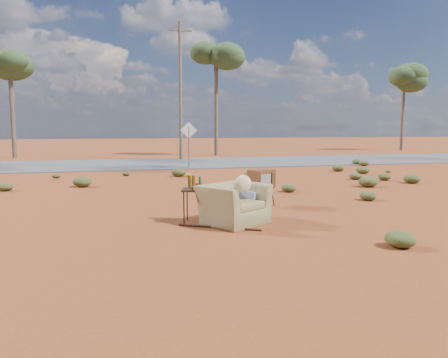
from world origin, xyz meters
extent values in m
plane|color=#93381D|center=(0.00, 0.00, 0.00)|extent=(140.00, 140.00, 0.00)
cube|color=#565659|center=(0.00, 15.00, 0.02)|extent=(140.00, 7.00, 0.04)
imported|color=olive|center=(0.26, -0.03, 0.54)|extent=(1.46, 1.33, 1.07)
ellipsoid|color=beige|center=(0.18, -0.01, 0.62)|extent=(0.39, 0.39, 0.23)
ellipsoid|color=beige|center=(0.42, -0.17, 0.83)|extent=(0.34, 0.17, 0.34)
cube|color=navy|center=(0.68, 0.37, 0.31)|extent=(0.86, 0.95, 0.63)
cube|color=black|center=(1.48, 1.73, 0.45)|extent=(0.60, 0.54, 0.03)
cylinder|color=black|center=(1.34, 1.48, 0.22)|extent=(0.03, 0.03, 0.45)
cylinder|color=black|center=(1.76, 1.66, 0.22)|extent=(0.03, 0.03, 0.45)
cylinder|color=black|center=(1.20, 1.80, 0.22)|extent=(0.03, 0.03, 0.45)
cylinder|color=black|center=(1.61, 1.99, 0.22)|extent=(0.03, 0.03, 0.45)
cube|color=brown|center=(1.48, 1.73, 0.68)|extent=(0.68, 0.62, 0.43)
cube|color=slate|center=(1.50, 1.49, 0.68)|extent=(0.31, 0.15, 0.27)
cube|color=#472D19|center=(1.75, 1.60, 0.68)|extent=(0.12, 0.07, 0.31)
cube|color=#352013|center=(-0.46, 0.30, 0.68)|extent=(0.62, 0.62, 0.04)
cylinder|color=black|center=(-0.70, 0.18, 0.34)|extent=(0.02, 0.02, 0.68)
cylinder|color=black|center=(-0.34, 0.05, 0.34)|extent=(0.02, 0.02, 0.68)
cylinder|color=black|center=(-0.57, 0.54, 0.34)|extent=(0.02, 0.02, 0.68)
cylinder|color=black|center=(-0.21, 0.41, 0.34)|extent=(0.02, 0.02, 0.68)
cylinder|color=#4A300C|center=(-0.55, 0.38, 0.82)|extent=(0.07, 0.07, 0.25)
cylinder|color=#4A300C|center=(-0.50, 0.23, 0.83)|extent=(0.06, 0.06, 0.27)
cylinder|color=#214E28|center=(-0.33, 0.35, 0.81)|extent=(0.06, 0.06, 0.23)
cylinder|color=#AC1C0D|center=(-0.43, 0.18, 0.76)|extent=(0.06, 0.06, 0.13)
cylinder|color=silver|center=(-0.55, 0.48, 0.76)|extent=(0.08, 0.08, 0.14)
ellipsoid|color=yellow|center=(-0.55, 0.48, 0.92)|extent=(0.15, 0.15, 0.12)
cylinder|color=#502C15|center=(-0.11, -0.35, 0.02)|extent=(1.45, 0.88, 0.04)
cylinder|color=brown|center=(1.50, 12.00, 1.00)|extent=(0.06, 0.06, 2.00)
cube|color=silver|center=(1.50, 12.00, 1.80)|extent=(0.78, 0.04, 0.78)
cylinder|color=brown|center=(-8.00, 22.00, 3.00)|extent=(0.28, 0.28, 6.00)
ellipsoid|color=#374F29|center=(-8.00, 22.00, 5.50)|extent=(3.20, 3.20, 2.20)
cylinder|color=brown|center=(5.00, 21.00, 3.50)|extent=(0.28, 0.28, 7.00)
ellipsoid|color=#374F29|center=(5.00, 21.00, 6.50)|extent=(3.20, 3.20, 2.20)
cylinder|color=brown|center=(22.00, 24.00, 3.25)|extent=(0.28, 0.28, 6.50)
ellipsoid|color=#374F29|center=(22.00, 24.00, 6.00)|extent=(3.20, 3.20, 2.20)
cylinder|color=brown|center=(2.00, 17.50, 4.00)|extent=(0.20, 0.20, 8.00)
cube|color=brown|center=(2.00, 17.50, 7.50)|extent=(1.40, 0.10, 0.10)
ellipsoid|color=#4A5324|center=(4.50, 1.80, 0.12)|extent=(0.44, 0.44, 0.24)
ellipsoid|color=#4A5324|center=(-3.00, 6.50, 0.17)|extent=(0.60, 0.60, 0.33)
ellipsoid|color=#4A5324|center=(6.80, 5.00, 0.10)|extent=(0.36, 0.36, 0.20)
ellipsoid|color=#4A5324|center=(3.20, 8.00, 0.11)|extent=(0.40, 0.40, 0.22)
ellipsoid|color=#4A5324|center=(-1.50, 9.50, 0.08)|extent=(0.30, 0.30, 0.17)
camera|label=1|loc=(-2.09, -8.31, 1.93)|focal=35.00mm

